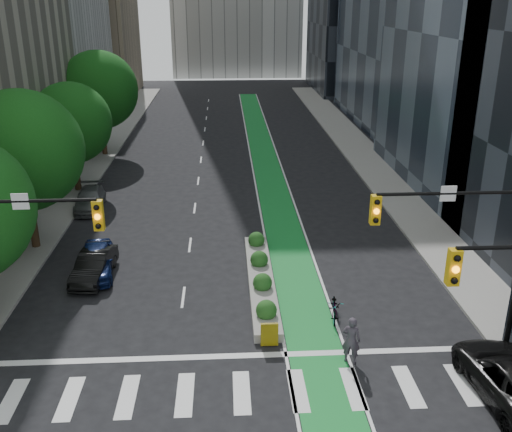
{
  "coord_description": "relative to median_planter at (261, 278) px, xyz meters",
  "views": [
    {
      "loc": [
        -0.42,
        -17.56,
        13.08
      ],
      "look_at": [
        1.04,
        8.55,
        3.0
      ],
      "focal_mm": 40.0,
      "sensor_mm": 36.0,
      "label": 1
    }
  ],
  "objects": [
    {
      "name": "tree_mid",
      "position": [
        -12.2,
        4.96,
        5.2
      ],
      "size": [
        6.4,
        6.4,
        8.78
      ],
      "color": "black",
      "rests_on": "ground"
    },
    {
      "name": "bicycle",
      "position": [
        3.0,
        -3.21,
        0.13
      ],
      "size": [
        0.96,
        2.0,
        1.01
      ],
      "primitive_type": "imported",
      "rotation": [
        0.0,
        0.0,
        -0.16
      ],
      "color": "gray",
      "rests_on": "ground"
    },
    {
      "name": "parked_car_left_near",
      "position": [
        -8.2,
        1.6,
        0.36
      ],
      "size": [
        2.26,
        4.49,
        1.47
      ],
      "primitive_type": "imported",
      "rotation": [
        0.0,
        0.0,
        0.13
      ],
      "color": "#0B1845",
      "rests_on": "ground"
    },
    {
      "name": "ground",
      "position": [
        -1.2,
        -7.04,
        -0.37
      ],
      "size": [
        160.0,
        160.0,
        0.0
      ],
      "primitive_type": "plane",
      "color": "black",
      "rests_on": "ground"
    },
    {
      "name": "parked_car_left_mid",
      "position": [
        -8.2,
        1.15,
        0.3
      ],
      "size": [
        1.76,
        4.18,
        1.34
      ],
      "primitive_type": "imported",
      "rotation": [
        0.0,
        0.0,
        -0.08
      ],
      "color": "black",
      "rests_on": "ground"
    },
    {
      "name": "tree_midfar",
      "position": [
        -12.2,
        14.96,
        4.57
      ],
      "size": [
        5.6,
        5.6,
        7.76
      ],
      "color": "black",
      "rests_on": "ground"
    },
    {
      "name": "median_planter",
      "position": [
        0.0,
        0.0,
        0.0
      ],
      "size": [
        1.2,
        10.26,
        1.1
      ],
      "color": "gray",
      "rests_on": "ground"
    },
    {
      "name": "parked_car_right",
      "position": [
        8.11,
        -8.68,
        0.35
      ],
      "size": [
        2.81,
        5.38,
        1.45
      ],
      "primitive_type": "imported",
      "rotation": [
        0.0,
        0.0,
        3.22
      ],
      "color": "black",
      "rests_on": "ground"
    },
    {
      "name": "tree_far",
      "position": [
        -12.2,
        24.96,
        5.32
      ],
      "size": [
        6.6,
        6.6,
        9.0
      ],
      "color": "black",
      "rests_on": "ground"
    },
    {
      "name": "sidewalk_right",
      "position": [
        10.6,
        17.96,
        -0.3
      ],
      "size": [
        3.6,
        90.0,
        0.15
      ],
      "primitive_type": "cube",
      "color": "gray",
      "rests_on": "ground"
    },
    {
      "name": "parked_car_left_far",
      "position": [
        -10.56,
        11.3,
        0.27
      ],
      "size": [
        2.27,
        4.6,
        1.29
      ],
      "primitive_type": "imported",
      "rotation": [
        0.0,
        0.0,
        0.11
      ],
      "color": "#5A5D5F",
      "rests_on": "ground"
    },
    {
      "name": "sidewalk_left",
      "position": [
        -13.0,
        17.96,
        -0.3
      ],
      "size": [
        3.6,
        90.0,
        0.15
      ],
      "primitive_type": "cube",
      "color": "gray",
      "rests_on": "ground"
    },
    {
      "name": "bike_lane_paint",
      "position": [
        1.8,
        22.96,
        -0.37
      ],
      "size": [
        2.2,
        70.0,
        0.01
      ],
      "primitive_type": "cube",
      "color": "#178333",
      "rests_on": "ground"
    },
    {
      "name": "cyclist",
      "position": [
        3.0,
        -6.45,
        0.6
      ],
      "size": [
        0.84,
        0.7,
        1.95
      ],
      "primitive_type": "imported",
      "rotation": [
        0.0,
        0.0,
        2.75
      ],
      "color": "#39333D",
      "rests_on": "ground"
    },
    {
      "name": "signal_right",
      "position": [
        7.47,
        -6.57,
        4.43
      ],
      "size": [
        5.82,
        0.51,
        7.2
      ],
      "color": "black",
      "rests_on": "ground"
    }
  ]
}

